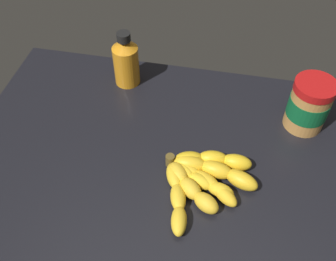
# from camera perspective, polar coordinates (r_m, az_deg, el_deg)

# --- Properties ---
(ground_plane) EXTENTS (0.90, 0.64, 0.04)m
(ground_plane) POSITION_cam_1_polar(r_m,az_deg,el_deg) (0.90, -1.39, -4.39)
(ground_plane) COLOR black
(banana_bunch) EXTENTS (0.21, 0.22, 0.04)m
(banana_bunch) POSITION_cam_1_polar(r_m,az_deg,el_deg) (0.83, 5.01, -6.94)
(banana_bunch) COLOR yellow
(banana_bunch) RESTS_ON ground_plane
(peanut_butter_jar) EXTENTS (0.10, 0.10, 0.13)m
(peanut_butter_jar) POSITION_cam_1_polar(r_m,az_deg,el_deg) (0.96, 19.99, 3.54)
(peanut_butter_jar) COLOR #BF8442
(peanut_butter_jar) RESTS_ON ground_plane
(honey_bottle) EXTENTS (0.07, 0.07, 0.15)m
(honey_bottle) POSITION_cam_1_polar(r_m,az_deg,el_deg) (1.02, -6.19, 10.14)
(honey_bottle) COLOR orange
(honey_bottle) RESTS_ON ground_plane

